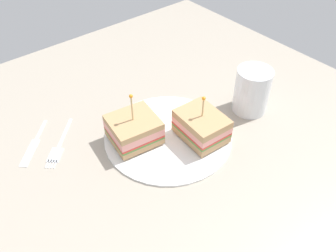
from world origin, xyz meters
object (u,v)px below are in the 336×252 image
fork (58,148)px  knife (34,145)px  sandwich_half_front (201,126)px  plate (168,135)px  sandwich_half_back (134,129)px  drink_glass (251,93)px

fork → knife: (3.71, 3.27, 0.00)cm
sandwich_half_front → knife: size_ratio=0.99×
plate → sandwich_half_back: bearing=62.7°
sandwich_half_front → sandwich_half_back: sandwich_half_back is taller
plate → knife: size_ratio=2.51×
sandwich_half_front → plate: bearing=45.9°
drink_glass → plate: bearing=77.1°
sandwich_half_back → drink_glass: size_ratio=1.10×
sandwich_half_front → drink_glass: 14.22cm
plate → sandwich_half_front: bearing=-134.1°
plate → fork: plate is taller
drink_glass → sandwich_half_front: bearing=90.4°
plate → drink_glass: 19.57cm
sandwich_half_front → fork: 27.26cm
sandwich_half_front → knife: 32.05cm
fork → knife: bearing=41.4°
sandwich_half_back → knife: 19.49cm
sandwich_half_back → drink_glass: bearing=-106.5°
sandwich_half_back → fork: sandwich_half_back is taller
drink_glass → fork: bearing=67.7°
plate → fork: bearing=59.0°
plate → drink_glass: bearing=-102.9°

